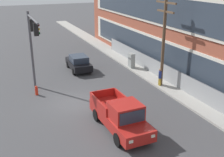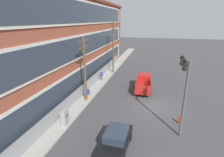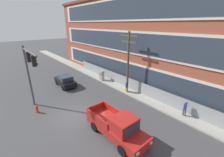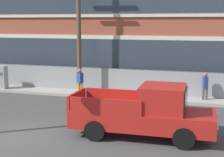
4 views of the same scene
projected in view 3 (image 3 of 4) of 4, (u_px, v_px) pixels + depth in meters
The scene contains 12 objects.
ground_plane at pixel (72, 116), 14.63m from camera, with size 160.00×160.00×0.00m, color #424244.
sidewalk_building_side at pixel (132, 92), 19.53m from camera, with size 80.00×2.02×0.16m, color #9E9B93.
brick_mill_building at pixel (182, 42), 19.83m from camera, with size 48.28×12.16×12.36m.
chain_link_fence at pixel (155, 94), 17.26m from camera, with size 33.70×0.06×1.63m.
traffic_signal_mast at pixel (30, 68), 14.08m from camera, with size 4.96×0.43×6.49m.
pickup_truck_red at pixel (117, 127), 11.54m from camera, with size 5.62×2.18×2.09m.
sedan_black at pixel (65, 81), 21.33m from camera, with size 4.23×1.98×1.56m.
utility_pole_near_corner at pixel (128, 60), 18.09m from camera, with size 2.72×0.26×7.65m.
electrical_cabinet at pixel (102, 76), 23.14m from camera, with size 0.72×0.49×1.65m.
pedestrian_near_cabinet at pixel (127, 86), 19.04m from camera, with size 0.47×0.42×1.69m.
pedestrian_by_fence at pixel (185, 108), 14.09m from camera, with size 0.34×0.45×1.69m.
fire_hydrant at pixel (37, 109), 15.02m from camera, with size 0.24×0.24×0.78m.
Camera 3 is at (12.14, -4.84, 8.46)m, focal length 24.00 mm.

